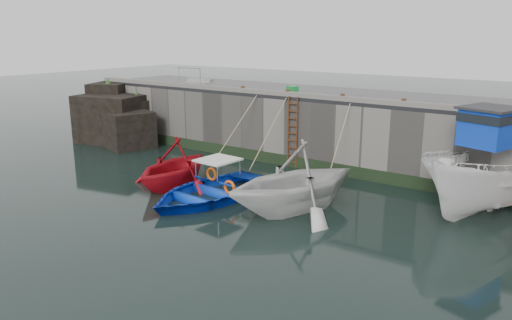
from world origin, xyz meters
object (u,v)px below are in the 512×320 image
Objects in this scene: fish_crate at (292,89)px; bollard_a at (243,89)px; boat_far_white at (492,178)px; bollard_d at (404,102)px; boat_near_blacktrim at (293,209)px; ladder at (292,133)px; boat_near_white at (175,185)px; bollard_e at (493,109)px; bollard_c at (343,97)px; bollard_b at (287,93)px; boat_near_blue at (209,198)px.

fish_crate is 2.35m from bollard_a.
boat_far_white is 26.28× the size of bollard_d.
ladder is at bearing 143.28° from boat_near_blacktrim.
fish_crate is (1.42, 6.54, 3.31)m from boat_near_white.
boat_near_blacktrim is 18.29× the size of bollard_d.
boat_far_white reaches higher than bollard_d.
bollard_d is at bearing 90.54° from boat_near_blacktrim.
bollard_e is at bearing 2.40° from ladder.
boat_near_blacktrim is 6.03m from bollard_c.
bollard_a is 11.00m from bollard_e.
bollard_b is at bearing 60.98° from boat_near_white.
bollard_b reaches higher than ladder.
bollard_c is 2.60m from bollard_d.
boat_near_blue is at bearing -58.67° from fish_crate.
bollard_c is at bearing 39.82° from boat_near_white.
boat_far_white is 9.86m from fish_crate.
boat_near_blue is 3.22m from boat_near_blacktrim.
fish_crate is 1.93× the size of bollard_c.
fish_crate is (-0.78, 6.99, 3.31)m from boat_near_blue.
boat_far_white is 26.28× the size of bollard_e.
boat_far_white is at bearing -16.41° from bollard_d.
bollard_a reaches higher than boat_near_blue.
bollard_a is at bearing 180.00° from bollard_e.
bollard_b is at bearing 145.59° from boat_near_blacktrim.
boat_near_blacktrim is (5.31, 0.38, 0.00)m from boat_near_white.
ladder is at bearing -176.00° from bollard_d.
boat_far_white is at bearing 11.54° from fish_crate.
bollard_b is (1.88, 5.37, 3.30)m from boat_near_white.
bollard_a is 1.00× the size of bollard_b.
boat_near_white is 0.82× the size of boat_near_blacktrim.
boat_near_blue is 9.69× the size of fish_crate.
boat_near_blacktrim is at bearing -126.31° from boat_far_white.
boat_far_white is 13.63× the size of fish_crate.
boat_near_white is at bearing -152.64° from bollard_e.
boat_far_white is at bearing -5.30° from bollard_a.
bollard_c is at bearing 180.00° from bollard_d.
bollard_b and bollard_d have the same top height.
boat_near_blue is 10.57m from bollard_e.
boat_near_white is 11.66m from boat_far_white.
boat_near_blue is 18.70× the size of bollard_d.
boat_far_white is (8.57, 4.77, 1.12)m from boat_near_blue.
boat_near_blue is 7.78m from fish_crate.
bollard_d is 1.00× the size of bollard_e.
bollard_d reaches higher than boat_near_white.
ladder is 5.11m from bollard_d.
fish_crate is at bearing 172.56° from bollard_e.
bollard_c reaches higher than boat_near_blue.
boat_near_white is at bearing -154.81° from boat_near_blacktrim.
bollard_c is 1.00× the size of bollard_d.
boat_near_white is 14.98× the size of bollard_e.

